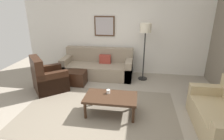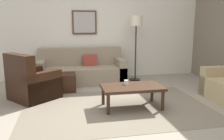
{
  "view_description": "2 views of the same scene",
  "coord_description": "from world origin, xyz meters",
  "px_view_note": "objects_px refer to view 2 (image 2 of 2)",
  "views": [
    {
      "loc": [
        0.83,
        -3.45,
        2.28
      ],
      "look_at": [
        0.24,
        0.38,
        0.85
      ],
      "focal_mm": 29.8,
      "sensor_mm": 36.0,
      "label": 1
    },
    {
      "loc": [
        -0.92,
        -4.06,
        1.54
      ],
      "look_at": [
        -0.05,
        0.18,
        0.68
      ],
      "focal_mm": 38.33,
      "sensor_mm": 36.0,
      "label": 2
    }
  ],
  "objects_px": {
    "armchair_leather": "(31,85)",
    "framed_artwork": "(84,22)",
    "cup": "(126,82)",
    "couch_main": "(81,71)",
    "ottoman": "(63,82)",
    "lamp_standing": "(136,27)",
    "coffee_table": "(132,89)"
  },
  "relations": [
    {
      "from": "ottoman",
      "to": "framed_artwork",
      "type": "xyz_separation_m",
      "value": [
        0.62,
        1.15,
        1.34
      ]
    },
    {
      "from": "ottoman",
      "to": "lamp_standing",
      "type": "height_order",
      "value": "lamp_standing"
    },
    {
      "from": "couch_main",
      "to": "lamp_standing",
      "type": "bearing_deg",
      "value": -3.81
    },
    {
      "from": "coffee_table",
      "to": "framed_artwork",
      "type": "bearing_deg",
      "value": 103.44
    },
    {
      "from": "framed_artwork",
      "to": "ottoman",
      "type": "bearing_deg",
      "value": -118.42
    },
    {
      "from": "coffee_table",
      "to": "lamp_standing",
      "type": "distance_m",
      "value": 2.39
    },
    {
      "from": "couch_main",
      "to": "cup",
      "type": "xyz_separation_m",
      "value": [
        0.68,
        -1.99,
        0.15
      ]
    },
    {
      "from": "cup",
      "to": "lamp_standing",
      "type": "bearing_deg",
      "value": 68.12
    },
    {
      "from": "armchair_leather",
      "to": "framed_artwork",
      "type": "height_order",
      "value": "framed_artwork"
    },
    {
      "from": "armchair_leather",
      "to": "cup",
      "type": "height_order",
      "value": "armchair_leather"
    },
    {
      "from": "ottoman",
      "to": "cup",
      "type": "height_order",
      "value": "cup"
    },
    {
      "from": "armchair_leather",
      "to": "framed_artwork",
      "type": "distance_m",
      "value": 2.44
    },
    {
      "from": "lamp_standing",
      "to": "framed_artwork",
      "type": "xyz_separation_m",
      "value": [
        -1.29,
        0.51,
        0.13
      ]
    },
    {
      "from": "lamp_standing",
      "to": "framed_artwork",
      "type": "relative_size",
      "value": 2.62
    },
    {
      "from": "couch_main",
      "to": "coffee_table",
      "type": "relative_size",
      "value": 2.0
    },
    {
      "from": "coffee_table",
      "to": "framed_artwork",
      "type": "distance_m",
      "value": 2.87
    },
    {
      "from": "cup",
      "to": "lamp_standing",
      "type": "height_order",
      "value": "lamp_standing"
    },
    {
      "from": "armchair_leather",
      "to": "lamp_standing",
      "type": "bearing_deg",
      "value": 24.71
    },
    {
      "from": "lamp_standing",
      "to": "armchair_leather",
      "type": "bearing_deg",
      "value": -155.29
    },
    {
      "from": "cup",
      "to": "lamp_standing",
      "type": "relative_size",
      "value": 0.05
    },
    {
      "from": "armchair_leather",
      "to": "cup",
      "type": "relative_size",
      "value": 13.83
    },
    {
      "from": "lamp_standing",
      "to": "coffee_table",
      "type": "bearing_deg",
      "value": -108.68
    },
    {
      "from": "lamp_standing",
      "to": "ottoman",
      "type": "bearing_deg",
      "value": -161.52
    },
    {
      "from": "couch_main",
      "to": "lamp_standing",
      "type": "height_order",
      "value": "lamp_standing"
    },
    {
      "from": "armchair_leather",
      "to": "lamp_standing",
      "type": "relative_size",
      "value": 0.66
    },
    {
      "from": "couch_main",
      "to": "armchair_leather",
      "type": "xyz_separation_m",
      "value": [
        -1.11,
        -1.27,
        0.01
      ]
    },
    {
      "from": "coffee_table",
      "to": "framed_artwork",
      "type": "xyz_separation_m",
      "value": [
        -0.61,
        2.54,
        1.18
      ]
    },
    {
      "from": "armchair_leather",
      "to": "ottoman",
      "type": "xyz_separation_m",
      "value": [
        0.63,
        0.53,
        -0.11
      ]
    },
    {
      "from": "cup",
      "to": "lamp_standing",
      "type": "xyz_separation_m",
      "value": [
        0.76,
        1.89,
        0.96
      ]
    },
    {
      "from": "cup",
      "to": "framed_artwork",
      "type": "distance_m",
      "value": 2.69
    },
    {
      "from": "cup",
      "to": "framed_artwork",
      "type": "relative_size",
      "value": 0.13
    },
    {
      "from": "armchair_leather",
      "to": "framed_artwork",
      "type": "relative_size",
      "value": 1.73
    }
  ]
}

